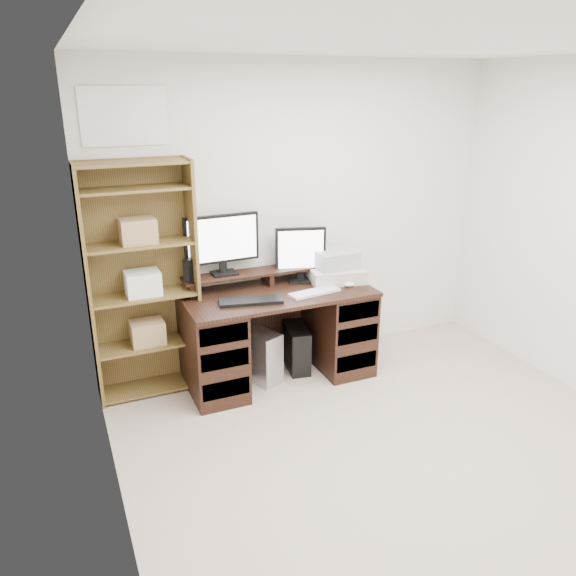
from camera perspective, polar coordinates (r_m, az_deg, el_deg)
room at (r=3.10m, az=16.55°, el=-0.39°), size 3.54×4.04×2.54m
desk at (r=4.57m, az=-1.06°, el=-4.61°), size 1.50×0.70×0.75m
riser_shelf at (r=4.58m, az=-2.08°, el=1.56°), size 1.40×0.22×0.12m
monitor_wide at (r=4.43m, az=-6.71°, el=4.75°), size 0.60×0.16×0.48m
monitor_small at (r=4.60m, az=1.28°, el=3.64°), size 0.41×0.20×0.45m
speaker at (r=4.34m, az=-10.00°, el=1.80°), size 0.09×0.09×0.18m
keyboard_black at (r=4.21m, az=-3.81°, el=-1.33°), size 0.50×0.26×0.03m
keyboard_white at (r=4.39m, az=2.72°, el=-0.44°), size 0.43×0.18×0.02m
mouse at (r=4.56m, az=6.23°, el=0.37°), size 0.10×0.07×0.04m
printer at (r=4.68m, az=4.91°, el=1.41°), size 0.50×0.41×0.11m
basket at (r=4.64m, az=4.95°, el=2.91°), size 0.35×0.25×0.14m
tower_silver at (r=4.62m, az=-3.16°, el=-6.74°), size 0.33×0.47×0.43m
tower_black at (r=4.78m, az=0.86°, el=-6.09°), size 0.22×0.40×0.38m
bookshelf at (r=4.32m, az=-14.60°, el=0.82°), size 0.80×0.30×1.80m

